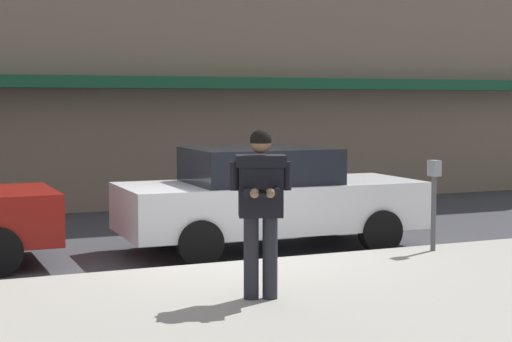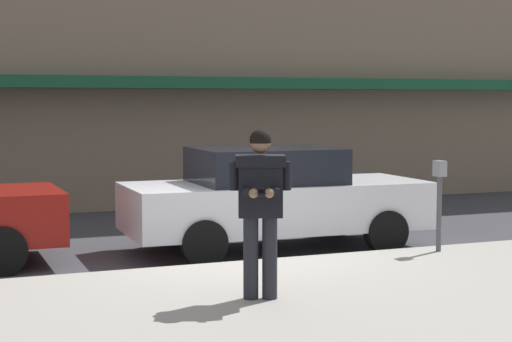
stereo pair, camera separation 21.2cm
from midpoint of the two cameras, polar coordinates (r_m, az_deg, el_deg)
ground_plane at (r=11.47m, az=-2.69°, el=-6.55°), size 80.00×80.00×0.00m
sidewalk at (r=9.40m, az=9.44°, el=-8.69°), size 32.00×5.30×0.14m
curb_paint_line at (r=11.90m, az=1.76°, el=-6.12°), size 28.00×0.12×0.01m
parked_sedan_mid at (r=12.79m, az=0.33°, el=-1.78°), size 4.56×2.05×1.54m
man_texting_on_phone at (r=8.98m, az=-0.36°, el=-1.61°), size 0.62×0.65×1.81m
parking_meter at (r=12.15m, az=11.29°, el=-1.37°), size 0.12×0.18×1.27m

